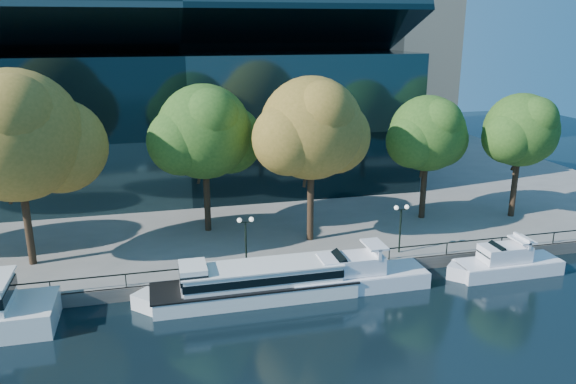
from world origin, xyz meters
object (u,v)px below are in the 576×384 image
object	(u,v)px
tour_boat	(250,282)
tree_1	(19,138)
tree_3	(314,130)
tree_4	(429,135)
tree_2	(206,134)
cruiser_far	(504,263)
lamp_2	(401,218)
tree_5	(522,132)
lamp_1	(246,231)
cruiser_near	(351,275)

from	to	relation	value
tour_boat	tree_1	bearing A→B (deg)	153.33
tree_3	tree_4	world-z (taller)	tree_3
tour_boat	tree_3	distance (m)	13.81
tour_boat	tree_2	world-z (taller)	tree_2
cruiser_far	tree_2	size ratio (longest dim) A/B	0.72
cruiser_far	tree_1	size ratio (longest dim) A/B	0.63
tree_3	tree_4	bearing A→B (deg)	14.19
tree_3	lamp_2	world-z (taller)	tree_3
tree_3	tree_5	xyz separation A→B (m)	(20.70, 1.42, -1.25)
tree_1	tree_5	xyz separation A→B (m)	(43.00, 1.30, -1.60)
lamp_1	tree_2	bearing A→B (deg)	101.44
tree_3	cruiser_far	bearing A→B (deg)	-32.45
tree_2	tree_4	world-z (taller)	tree_2
tree_4	lamp_2	xyz separation A→B (m)	(-5.94, -7.51, -5.06)
tree_1	tree_4	bearing A→B (deg)	4.87
tour_boat	cruiser_far	xyz separation A→B (m)	(19.97, -0.70, -0.31)
tree_4	lamp_2	world-z (taller)	tree_4
cruiser_near	tree_2	xyz separation A→B (m)	(-9.06, 12.19, 8.77)
tour_boat	cruiser_near	distance (m)	7.57
cruiser_near	tree_1	size ratio (longest dim) A/B	0.78
tree_2	tour_boat	bearing A→B (deg)	-82.94
tree_2	tree_4	size ratio (longest dim) A/B	1.12
cruiser_near	tree_3	world-z (taller)	tree_3
tour_boat	cruiser_far	world-z (taller)	cruiser_far
cruiser_near	lamp_2	xyz separation A→B (m)	(5.34, 3.33, 2.93)
cruiser_near	tree_4	distance (m)	17.56
tree_5	tour_boat	bearing A→B (deg)	-161.74
cruiser_near	lamp_1	world-z (taller)	lamp_1
tree_3	tree_5	size ratio (longest dim) A/B	1.18
cruiser_far	lamp_2	world-z (taller)	lamp_2
tree_5	lamp_1	world-z (taller)	tree_5
tree_2	cruiser_far	bearing A→B (deg)	-30.72
cruiser_far	tour_boat	bearing A→B (deg)	177.99
tree_4	tree_3	bearing A→B (deg)	-165.81
lamp_1	lamp_2	bearing A→B (deg)	0.00
tree_1	cruiser_near	bearing A→B (deg)	-18.95
tour_boat	tree_5	bearing A→B (deg)	18.26
cruiser_far	tree_5	size ratio (longest dim) A/B	0.79
tree_4	lamp_1	xyz separation A→B (m)	(-18.54, -7.51, -5.06)
cruiser_near	lamp_1	bearing A→B (deg)	155.39
tour_boat	lamp_2	bearing A→B (deg)	13.90
tree_5	tree_1	bearing A→B (deg)	-178.26
tree_2	lamp_2	xyz separation A→B (m)	(14.39, -8.86, -5.84)
tree_1	tree_2	bearing A→B (deg)	17.02
tour_boat	lamp_1	bearing A→B (deg)	84.62
cruiser_far	lamp_1	distance (m)	20.28
cruiser_near	tree_2	world-z (taller)	tree_2
cruiser_far	tree_5	bearing A→B (deg)	52.34
cruiser_near	lamp_2	world-z (taller)	lamp_2
tour_boat	lamp_1	size ratio (longest dim) A/B	3.95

